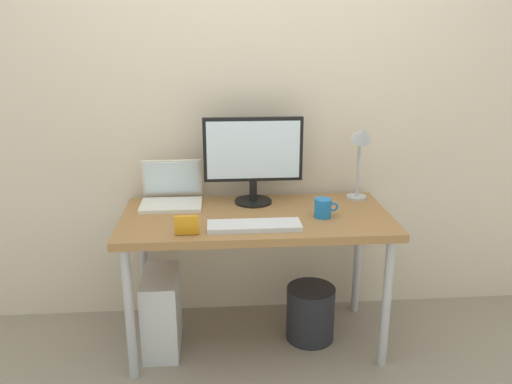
{
  "coord_description": "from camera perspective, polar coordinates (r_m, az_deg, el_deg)",
  "views": [
    {
      "loc": [
        -0.19,
        -2.43,
        1.6
      ],
      "look_at": [
        0.0,
        0.0,
        0.84
      ],
      "focal_mm": 36.07,
      "sensor_mm": 36.0,
      "label": 1
    }
  ],
  "objects": [
    {
      "name": "coffee_mug",
      "position": [
        2.57,
        7.45,
        -1.76
      ],
      "size": [
        0.12,
        0.09,
        0.1
      ],
      "color": "#1E72BF",
      "rests_on": "desk"
    },
    {
      "name": "desk",
      "position": [
        2.62,
        0.0,
        -3.92
      ],
      "size": [
        1.35,
        0.65,
        0.72
      ],
      "color": "olive",
      "rests_on": "ground_plane"
    },
    {
      "name": "desk_lamp",
      "position": [
        2.79,
        11.6,
        5.11
      ],
      "size": [
        0.11,
        0.16,
        0.43
      ],
      "color": "#B2B2B7",
      "rests_on": "desk"
    },
    {
      "name": "mouse",
      "position": [
        2.44,
        -7.31,
        -3.55
      ],
      "size": [
        0.06,
        0.09,
        0.03
      ],
      "primitive_type": "ellipsoid",
      "color": "#B2B2B7",
      "rests_on": "desk"
    },
    {
      "name": "wastebasket",
      "position": [
        2.87,
        6.05,
        -13.21
      ],
      "size": [
        0.26,
        0.26,
        0.3
      ],
      "primitive_type": "cylinder",
      "color": "#232328",
      "rests_on": "ground_plane"
    },
    {
      "name": "ground_plane",
      "position": [
        2.92,
        0.0,
        -16.03
      ],
      "size": [
        6.0,
        6.0,
        0.0
      ],
      "primitive_type": "plane",
      "color": "gray"
    },
    {
      "name": "laptop",
      "position": [
        2.78,
        -9.35,
        -0.15
      ],
      "size": [
        0.32,
        0.27,
        0.23
      ],
      "color": "silver",
      "rests_on": "desk"
    },
    {
      "name": "computer_tower",
      "position": [
        2.8,
        -10.4,
        -12.86
      ],
      "size": [
        0.18,
        0.36,
        0.42
      ],
      "primitive_type": "cube",
      "color": "silver",
      "rests_on": "ground_plane"
    },
    {
      "name": "keyboard",
      "position": [
        2.41,
        -0.2,
        -3.76
      ],
      "size": [
        0.44,
        0.14,
        0.02
      ],
      "primitive_type": "cube",
      "color": "silver",
      "rests_on": "desk"
    },
    {
      "name": "photo_frame",
      "position": [
        2.34,
        -7.69,
        -3.66
      ],
      "size": [
        0.11,
        0.02,
        0.09
      ],
      "primitive_type": "cube",
      "rotation": [
        0.07,
        0.0,
        0.0
      ],
      "color": "orange",
      "rests_on": "desk"
    },
    {
      "name": "monitor",
      "position": [
        2.7,
        -0.24,
        4.11
      ],
      "size": [
        0.52,
        0.2,
        0.46
      ],
      "color": "black",
      "rests_on": "desk"
    },
    {
      "name": "back_wall",
      "position": [
        2.84,
        -0.61,
        11.14
      ],
      "size": [
        4.4,
        0.04,
        2.6
      ],
      "primitive_type": "cube",
      "color": "beige",
      "rests_on": "ground_plane"
    }
  ]
}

